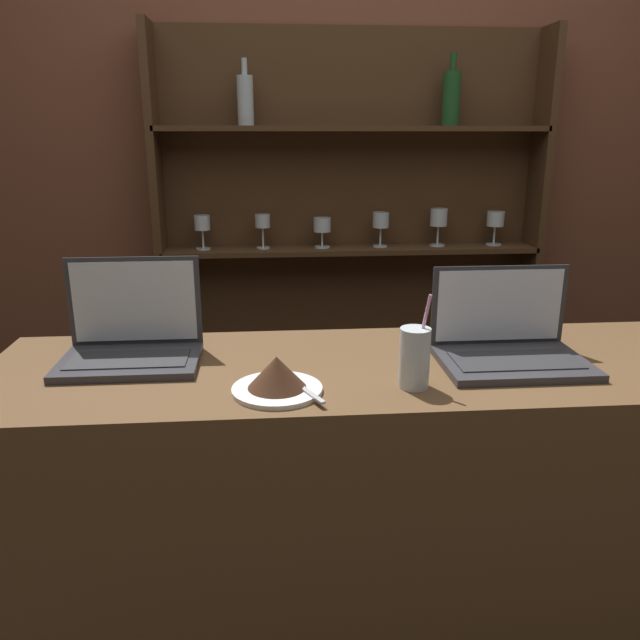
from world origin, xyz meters
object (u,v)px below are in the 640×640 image
at_px(laptop_far, 508,343).
at_px(cake_plate, 277,377).
at_px(laptop_near, 132,339).
at_px(water_glass, 414,358).

relative_size(laptop_far, cake_plate, 1.76).
relative_size(laptop_near, cake_plate, 1.67).
bearing_deg(laptop_far, cake_plate, -165.68).
xyz_separation_m(laptop_near, cake_plate, (0.33, -0.22, -0.02)).
relative_size(laptop_near, water_glass, 1.57).
height_order(laptop_near, water_glass, laptop_near).
bearing_deg(laptop_near, water_glass, -19.01).
distance_m(laptop_far, cake_plate, 0.55).
xyz_separation_m(laptop_near, water_glass, (0.62, -0.21, 0.01)).
distance_m(cake_plate, water_glass, 0.28).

